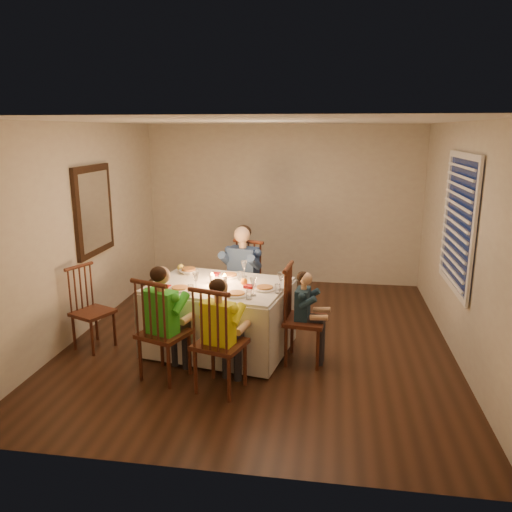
# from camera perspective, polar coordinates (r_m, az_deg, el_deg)

# --- Properties ---
(ground) EXTENTS (5.00, 5.00, 0.00)m
(ground) POSITION_cam_1_polar(r_m,az_deg,el_deg) (6.25, 0.54, -9.43)
(ground) COLOR black
(ground) RESTS_ON ground
(wall_left) EXTENTS (0.02, 5.00, 2.60)m
(wall_left) POSITION_cam_1_polar(r_m,az_deg,el_deg) (6.55, -19.33, 2.80)
(wall_left) COLOR beige
(wall_left) RESTS_ON ground
(wall_right) EXTENTS (0.02, 5.00, 2.60)m
(wall_right) POSITION_cam_1_polar(r_m,az_deg,el_deg) (5.97, 22.49, 1.47)
(wall_right) COLOR beige
(wall_right) RESTS_ON ground
(wall_back) EXTENTS (4.50, 0.02, 2.60)m
(wall_back) POSITION_cam_1_polar(r_m,az_deg,el_deg) (8.29, 3.04, 5.84)
(wall_back) COLOR beige
(wall_back) RESTS_ON ground
(ceiling) EXTENTS (5.00, 5.00, 0.00)m
(ceiling) POSITION_cam_1_polar(r_m,az_deg,el_deg) (5.72, 0.60, 15.16)
(ceiling) COLOR white
(ceiling) RESTS_ON wall_back
(dining_table) EXTENTS (1.72, 1.37, 0.78)m
(dining_table) POSITION_cam_1_polar(r_m,az_deg,el_deg) (5.76, -4.21, -5.39)
(dining_table) COLOR silver
(dining_table) RESTS_ON ground
(chair_adult) EXTENTS (0.55, 0.53, 1.10)m
(chair_adult) POSITION_cam_1_polar(r_m,az_deg,el_deg) (6.72, -1.53, -7.67)
(chair_adult) COLOR #3C1C10
(chair_adult) RESTS_ON ground
(chair_near_left) EXTENTS (0.57, 0.56, 1.10)m
(chair_near_left) POSITION_cam_1_polar(r_m,az_deg,el_deg) (5.44, -10.23, -13.44)
(chair_near_left) COLOR #3C1C10
(chair_near_left) RESTS_ON ground
(chair_near_right) EXTENTS (0.55, 0.54, 1.10)m
(chair_near_right) POSITION_cam_1_polar(r_m,az_deg,el_deg) (5.15, -4.02, -14.95)
(chair_near_right) COLOR #3C1C10
(chair_near_right) RESTS_ON ground
(chair_end) EXTENTS (0.47, 0.49, 1.10)m
(chair_end) POSITION_cam_1_polar(r_m,az_deg,el_deg) (5.72, 5.48, -11.85)
(chair_end) COLOR #3C1C10
(chair_end) RESTS_ON ground
(chair_extra) EXTENTS (0.52, 0.53, 0.99)m
(chair_extra) POSITION_cam_1_polar(r_m,az_deg,el_deg) (6.31, -17.84, -9.92)
(chair_extra) COLOR #3C1C10
(chair_extra) RESTS_ON ground
(adult) EXTENTS (0.60, 0.57, 1.32)m
(adult) POSITION_cam_1_polar(r_m,az_deg,el_deg) (6.72, -1.53, -7.67)
(adult) COLOR #324A7D
(adult) RESTS_ON ground
(child_green) EXTENTS (0.54, 0.52, 1.21)m
(child_green) POSITION_cam_1_polar(r_m,az_deg,el_deg) (5.44, -10.23, -13.44)
(child_green) COLOR green
(child_green) RESTS_ON ground
(child_yellow) EXTENTS (0.49, 0.47, 1.16)m
(child_yellow) POSITION_cam_1_polar(r_m,az_deg,el_deg) (5.15, -4.02, -14.95)
(child_yellow) COLOR yellow
(child_yellow) RESTS_ON ground
(child_teal) EXTENTS (0.34, 0.36, 1.04)m
(child_teal) POSITION_cam_1_polar(r_m,az_deg,el_deg) (5.72, 5.48, -11.85)
(child_teal) COLOR #192F40
(child_teal) RESTS_ON ground
(setting_adult) EXTENTS (0.30, 0.30, 0.02)m
(setting_adult) POSITION_cam_1_polar(r_m,az_deg,el_deg) (5.95, -3.07, -2.28)
(setting_adult) COLOR silver
(setting_adult) RESTS_ON dining_table
(setting_green) EXTENTS (0.30, 0.30, 0.02)m
(setting_green) POSITION_cam_1_polar(r_m,az_deg,el_deg) (5.53, -8.69, -3.74)
(setting_green) COLOR silver
(setting_green) RESTS_ON dining_table
(setting_yellow) EXTENTS (0.30, 0.30, 0.02)m
(setting_yellow) POSITION_cam_1_polar(r_m,az_deg,el_deg) (5.29, -2.25, -4.41)
(setting_yellow) COLOR silver
(setting_yellow) RESTS_ON dining_table
(setting_teal) EXTENTS (0.30, 0.30, 0.02)m
(setting_teal) POSITION_cam_1_polar(r_m,az_deg,el_deg) (5.48, 1.00, -3.74)
(setting_teal) COLOR silver
(setting_teal) RESTS_ON dining_table
(candle_left) EXTENTS (0.06, 0.06, 0.10)m
(candle_left) POSITION_cam_1_polar(r_m,az_deg,el_deg) (5.71, -5.04, -2.63)
(candle_left) COLOR silver
(candle_left) RESTS_ON dining_table
(candle_right) EXTENTS (0.06, 0.06, 0.10)m
(candle_right) POSITION_cam_1_polar(r_m,az_deg,el_deg) (5.65, -3.59, -2.78)
(candle_right) COLOR silver
(candle_right) RESTS_ON dining_table
(squash) EXTENTS (0.09, 0.09, 0.09)m
(squash) POSITION_cam_1_polar(r_m,az_deg,el_deg) (6.22, -8.59, -1.35)
(squash) COLOR yellow
(squash) RESTS_ON dining_table
(orange_fruit) EXTENTS (0.08, 0.08, 0.08)m
(orange_fruit) POSITION_cam_1_polar(r_m,az_deg,el_deg) (5.62, -1.37, -2.94)
(orange_fruit) COLOR orange
(orange_fruit) RESTS_ON dining_table
(serving_bowl) EXTENTS (0.27, 0.27, 0.05)m
(serving_bowl) POSITION_cam_1_polar(r_m,az_deg,el_deg) (6.12, -7.70, -1.77)
(serving_bowl) COLOR silver
(serving_bowl) RESTS_ON dining_table
(wall_mirror) EXTENTS (0.06, 0.95, 1.15)m
(wall_mirror) POSITION_cam_1_polar(r_m,az_deg,el_deg) (6.77, -18.05, 4.97)
(wall_mirror) COLOR black
(wall_mirror) RESTS_ON wall_left
(window_blinds) EXTENTS (0.07, 1.34, 1.54)m
(window_blinds) POSITION_cam_1_polar(r_m,az_deg,el_deg) (6.02, 22.05, 3.55)
(window_blinds) COLOR black
(window_blinds) RESTS_ON wall_right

